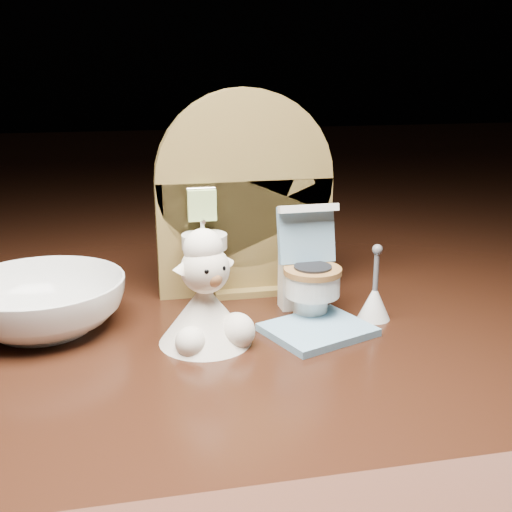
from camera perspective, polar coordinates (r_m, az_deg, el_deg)
The scene contains 6 objects.
backdrop_panel at distance 0.47m, azimuth -1.09°, elevation 4.42°, with size 0.13×0.05×0.15m.
toy_toilet at distance 0.44m, azimuth 4.64°, elevation -1.68°, with size 0.04×0.05×0.08m.
bath_mat at distance 0.42m, azimuth 5.52°, elevation -6.54°, with size 0.06×0.05×0.00m, color #709EBC.
toilet_brush at distance 0.44m, azimuth 10.49°, elevation -3.82°, with size 0.02×0.02×0.05m.
plush_lamb at distance 0.40m, azimuth -4.44°, elevation -4.26°, with size 0.06×0.06×0.08m.
ceramic_bowl at distance 0.44m, azimuth -18.46°, elevation -4.10°, with size 0.11×0.11×0.03m, color white.
Camera 1 is at (-0.09, -0.39, 0.17)m, focal length 45.00 mm.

